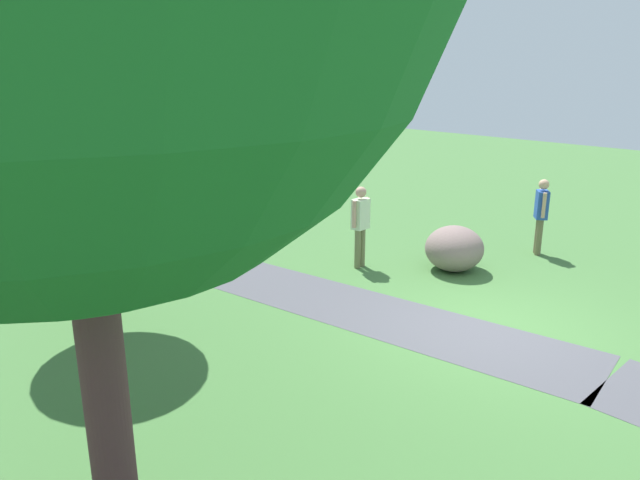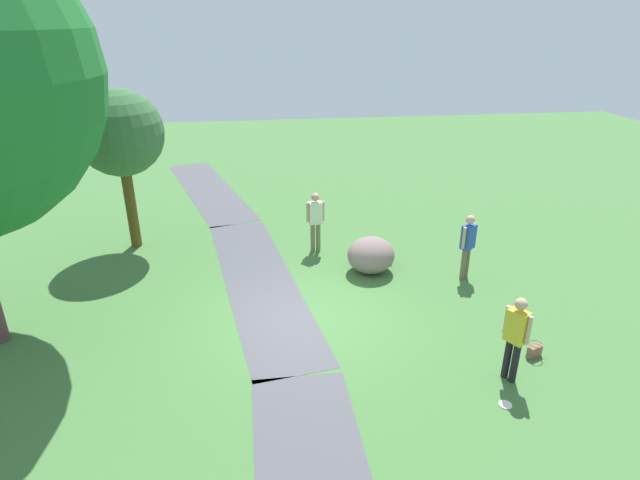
{
  "view_description": "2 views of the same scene",
  "coord_description": "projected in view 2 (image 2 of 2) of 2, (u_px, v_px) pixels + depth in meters",
  "views": [
    {
      "loc": [
        -4.5,
        8.2,
        4.14
      ],
      "look_at": [
        1.97,
        1.93,
        1.48
      ],
      "focal_mm": 33.54,
      "sensor_mm": 36.0,
      "label": 1
    },
    {
      "loc": [
        -9.81,
        1.0,
        6.21
      ],
      "look_at": [
        1.94,
        -0.66,
        1.03
      ],
      "focal_mm": 28.91,
      "sensor_mm": 36.0,
      "label": 2
    }
  ],
  "objects": [
    {
      "name": "passerby_on_path",
      "position": [
        468.0,
        242.0,
        12.9
      ],
      "size": [
        0.41,
        0.43,
        1.71
      ],
      "color": "#6B6344",
      "rests_on": "ground"
    },
    {
      "name": "footpath_segment_mid",
      "position": [
        259.0,
        280.0,
        13.17
      ],
      "size": [
        8.17,
        2.89,
        0.01
      ],
      "color": "#4D4C53",
      "rests_on": "ground"
    },
    {
      "name": "backpack_by_boulder",
      "position": [
        386.0,
        255.0,
        14.11
      ],
      "size": [
        0.32,
        0.3,
        0.4
      ],
      "color": "brown",
      "rests_on": "ground"
    },
    {
      "name": "woman_with_handbag",
      "position": [
        516.0,
        334.0,
        9.2
      ],
      "size": [
        0.46,
        0.39,
        1.72
      ],
      "color": "black",
      "rests_on": "ground"
    },
    {
      "name": "handbag_on_grass",
      "position": [
        535.0,
        351.0,
        10.16
      ],
      "size": [
        0.35,
        0.35,
        0.31
      ],
      "color": "brown",
      "rests_on": "ground"
    },
    {
      "name": "young_tree_near_path",
      "position": [
        120.0,
        134.0,
        13.85
      ],
      "size": [
        2.36,
        2.36,
        4.5
      ],
      "color": "brown",
      "rests_on": "ground"
    },
    {
      "name": "frisbee_on_grass",
      "position": [
        505.0,
        405.0,
        8.94
      ],
      "size": [
        0.23,
        0.23,
        0.02
      ],
      "color": "white",
      "rests_on": "ground"
    },
    {
      "name": "man_near_boulder",
      "position": [
        315.0,
        218.0,
        14.42
      ],
      "size": [
        0.28,
        0.52,
        1.73
      ],
      "color": "olive",
      "rests_on": "ground"
    },
    {
      "name": "lawn_boulder",
      "position": [
        371.0,
        255.0,
        13.45
      ],
      "size": [
        1.66,
        1.68,
        0.94
      ],
      "color": "gray",
      "rests_on": "ground"
    },
    {
      "name": "footpath_segment_far",
      "position": [
        208.0,
        189.0,
        20.03
      ],
      "size": [
        8.16,
        3.86,
        0.01
      ],
      "color": "#4D4C53",
      "rests_on": "ground"
    },
    {
      "name": "ground_plane",
      "position": [
        303.0,
        318.0,
        11.52
      ],
      "size": [
        48.0,
        48.0,
        0.0
      ],
      "primitive_type": "plane",
      "color": "#437239"
    }
  ]
}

